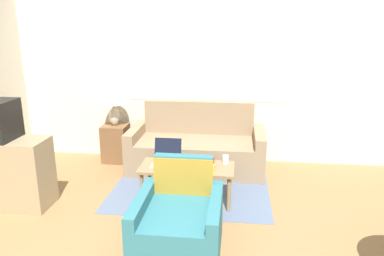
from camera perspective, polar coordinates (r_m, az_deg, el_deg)
wall_back at (r=5.47m, az=2.29°, el=8.40°), size 6.63×0.06×2.60m
rug at (r=4.88m, az=0.01°, el=-8.45°), size 1.93×1.82×0.01m
couch at (r=5.30m, az=0.71°, el=-3.30°), size 1.86×0.83×0.91m
armchair at (r=3.49m, az=-1.98°, el=-14.45°), size 0.76×0.83×0.80m
side_table at (r=5.69m, az=-11.53°, el=-2.26°), size 0.36×0.36×0.55m
table_lamp at (r=5.52m, az=-11.92°, el=4.48°), size 0.40×0.40×0.56m
coffee_table at (r=4.29m, az=-0.77°, el=-6.51°), size 1.07×0.47×0.43m
laptop at (r=4.36m, az=-3.90°, el=-4.61°), size 0.32×0.32×0.27m
cup_navy at (r=4.36m, az=2.95°, el=-4.86°), size 0.07×0.07×0.08m
cup_yellow at (r=4.37m, az=5.13°, el=-4.77°), size 0.07×0.07×0.09m
cup_white at (r=4.10m, az=3.02°, el=-6.19°), size 0.08×0.08×0.09m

